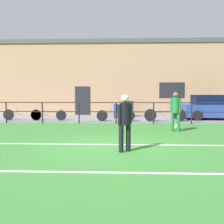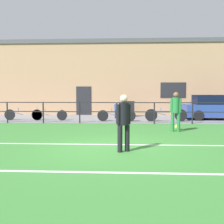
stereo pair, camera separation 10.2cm
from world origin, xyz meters
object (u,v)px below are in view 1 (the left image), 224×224
object	(u,v)px
spectator_child	(116,109)
bicycle_parked_2	(48,115)
soccer_ball_match	(177,127)
bicycle_parked_3	(165,115)
bicycle_parked_0	(22,115)
parked_car_red	(216,108)
trash_bin_0	(129,109)
player_goalkeeper	(125,120)
bicycle_parked_1	(116,115)
player_striker	(175,109)

from	to	relation	value
spectator_child	bicycle_parked_2	size ratio (longest dim) A/B	0.51
soccer_ball_match	bicycle_parked_3	xyz separation A→B (m)	(-0.04, 3.07, 0.27)
bicycle_parked_0	parked_car_red	bearing A→B (deg)	5.39
parked_car_red	bicycle_parked_2	xyz separation A→B (m)	(-10.12, -1.10, -0.39)
trash_bin_0	spectator_child	bearing A→B (deg)	-125.69
bicycle_parked_2	soccer_ball_match	bearing A→B (deg)	-25.46
soccer_ball_match	bicycle_parked_2	xyz separation A→B (m)	(-6.84, 3.26, 0.22)
player_goalkeeper	bicycle_parked_0	world-z (taller)	player_goalkeeper
player_goalkeeper	bicycle_parked_0	xyz separation A→B (m)	(-6.02, 7.77, -0.55)
player_goalkeeper	soccer_ball_match	size ratio (longest dim) A/B	6.91
bicycle_parked_0	bicycle_parked_3	xyz separation A→B (m)	(8.37, -0.19, 0.03)
player_goalkeeper	bicycle_parked_1	xyz separation A→B (m)	(-0.47, 7.52, -0.56)
soccer_ball_match	spectator_child	world-z (taller)	spectator_child
player_goalkeeper	trash_bin_0	bearing A→B (deg)	-123.63
bicycle_parked_0	bicycle_parked_1	distance (m)	5.56
player_goalkeeper	bicycle_parked_0	distance (m)	9.84
parked_car_red	bicycle_parked_0	bearing A→B (deg)	-174.61
bicycle_parked_2	trash_bin_0	size ratio (longest dim) A/B	2.02
player_goalkeeper	player_striker	size ratio (longest dim) A/B	0.95
soccer_ball_match	parked_car_red	distance (m)	5.49
spectator_child	parked_car_red	size ratio (longest dim) A/B	0.26
player_goalkeeper	bicycle_parked_2	size ratio (longest dim) A/B	0.76
player_striker	spectator_child	xyz separation A→B (m)	(-2.69, 5.32, -0.33)
player_striker	bicycle_parked_1	distance (m)	4.56
parked_car_red	bicycle_parked_3	xyz separation A→B (m)	(-3.32, -1.29, -0.35)
spectator_child	bicycle_parked_1	size ratio (longest dim) A/B	0.49
bicycle_parked_0	bicycle_parked_3	size ratio (longest dim) A/B	0.97
spectator_child	bicycle_parked_0	size ratio (longest dim) A/B	0.47
soccer_ball_match	spectator_child	bearing A→B (deg)	121.99
player_striker	soccer_ball_match	distance (m)	1.09
player_striker	bicycle_parked_1	world-z (taller)	player_striker
player_goalkeeper	bicycle_parked_1	bearing A→B (deg)	-118.15
player_striker	parked_car_red	bearing A→B (deg)	66.83
player_goalkeeper	soccer_ball_match	distance (m)	5.17
spectator_child	bicycle_parked_0	world-z (taller)	spectator_child
bicycle_parked_1	bicycle_parked_2	bearing A→B (deg)	176.37
player_striker	spectator_child	world-z (taller)	player_striker
soccer_ball_match	bicycle_parked_0	distance (m)	9.02
spectator_child	trash_bin_0	size ratio (longest dim) A/B	1.02
bicycle_parked_2	bicycle_parked_3	distance (m)	6.80
player_goalkeeper	trash_bin_0	distance (m)	10.38
bicycle_parked_2	bicycle_parked_1	bearing A→B (deg)	-3.63
trash_bin_0	bicycle_parked_1	bearing A→B (deg)	-105.97
player_goalkeeper	bicycle_parked_2	bearing A→B (deg)	-91.93
player_goalkeeper	bicycle_parked_3	bearing A→B (deg)	-138.95
player_goalkeeper	parked_car_red	xyz separation A→B (m)	(5.67, 8.87, -0.18)
trash_bin_0	soccer_ball_match	bearing A→B (deg)	-70.74
bicycle_parked_2	player_striker	bearing A→B (deg)	-30.59
bicycle_parked_1	trash_bin_0	xyz separation A→B (m)	(0.82, 2.85, 0.20)
bicycle_parked_2	spectator_child	bearing A→B (deg)	19.57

